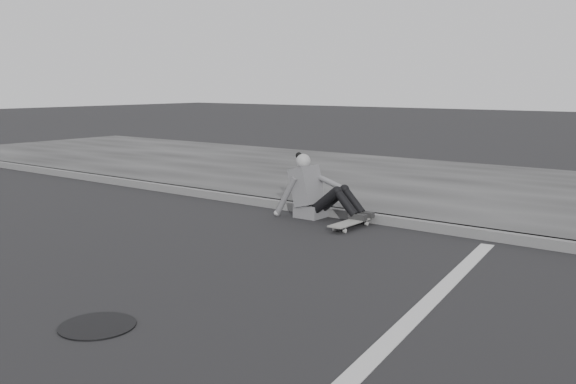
% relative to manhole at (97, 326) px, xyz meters
% --- Properties ---
extents(ground, '(80.00, 80.00, 0.00)m').
position_rel_manhole_xyz_m(ground, '(-1.38, 1.88, -0.01)').
color(ground, black).
rests_on(ground, ground).
extents(curb, '(24.00, 0.16, 0.12)m').
position_rel_manhole_xyz_m(curb, '(-1.38, 4.46, 0.05)').
color(curb, '#555555').
rests_on(curb, ground).
extents(sidewalk, '(24.00, 6.00, 0.12)m').
position_rel_manhole_xyz_m(sidewalk, '(-1.38, 7.48, 0.05)').
color(sidewalk, '#333333').
rests_on(sidewalk, ground).
extents(manhole, '(0.57, 0.57, 0.01)m').
position_rel_manhole_xyz_m(manhole, '(0.00, 0.00, 0.00)').
color(manhole, black).
rests_on(manhole, ground).
extents(road_stripe, '(1.22, 7.39, 0.01)m').
position_rel_manhole_xyz_m(road_stripe, '(1.96, 0.53, -0.00)').
color(road_stripe, '#B0B0B0').
rests_on(road_stripe, ground).
extents(skateboard, '(0.20, 0.78, 0.09)m').
position_rel_manhole_xyz_m(skateboard, '(-0.25, 3.98, 0.07)').
color(skateboard, '#969591').
rests_on(skateboard, ground).
extents(seated_woman, '(1.38, 0.46, 0.88)m').
position_rel_manhole_xyz_m(seated_woman, '(-0.99, 4.23, 0.35)').
color(seated_woman, '#545457').
rests_on(seated_woman, ground).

